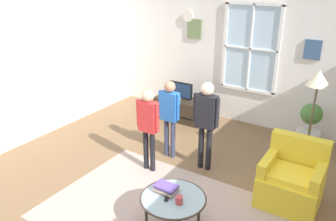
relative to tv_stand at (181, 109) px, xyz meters
The scene contains 16 objects.
ground_plane 2.94m from the tv_stand, 62.94° to the right, with size 6.90×6.97×0.02m, color brown.
back_wall 1.88m from the tv_stand, 25.71° to the left, with size 6.30×0.17×2.80m.
side_wall_left 3.42m from the tv_stand, 125.82° to the right, with size 0.12×6.37×2.80m.
area_rug 3.09m from the tv_stand, 63.14° to the right, with size 3.02×2.10×0.01m, color tan.
tv_stand is the anchor object (origin of this frame).
television 0.42m from the tv_stand, 90.00° to the right, with size 0.52×0.08×0.36m.
armchair 3.12m from the tv_stand, 30.93° to the right, with size 0.76×0.74×0.87m.
coffee_table 3.34m from the tv_stand, 60.78° to the right, with size 0.79×0.79×0.45m.
book_stack 3.23m from the tv_stand, 62.43° to the right, with size 0.28×0.19×0.09m.
cup 3.45m from the tv_stand, 59.58° to the right, with size 0.09×0.09×0.09m, color #BF3F3F.
remote_near_books 3.35m from the tv_stand, 62.06° to the right, with size 0.04×0.14×0.02m, color black.
person_black_shirt 2.09m from the tv_stand, 48.32° to the right, with size 0.43×0.19×1.42m.
person_blue_shirt 1.70m from the tv_stand, 65.88° to the right, with size 0.40×0.18×1.33m.
person_red_shirt 2.16m from the tv_stand, 72.91° to the right, with size 0.40×0.18×1.32m.
potted_plant_by_window 2.53m from the tv_stand, ahead, with size 0.42×0.42×0.80m.
floor_lamp 3.05m from the tv_stand, 17.87° to the right, with size 0.32×0.32×1.67m.
Camera 1 is at (2.03, -3.11, 2.88)m, focal length 36.25 mm.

